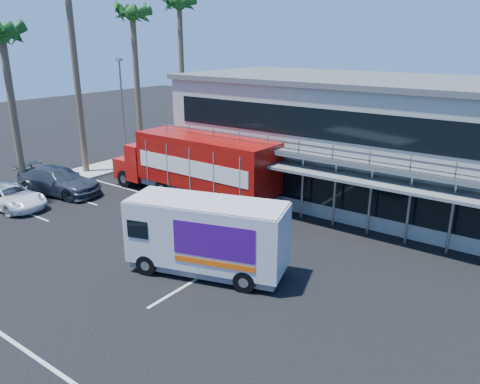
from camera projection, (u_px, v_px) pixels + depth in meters
The scene contains 12 objects.
ground at pixel (150, 272), 19.85m from camera, with size 120.00×120.00×0.00m, color black.
building at pixel (362, 138), 28.45m from camera, with size 22.40×12.00×7.30m.
curb_strip at pixel (64, 179), 32.86m from camera, with size 3.00×32.00×0.16m, color #A5A399.
palm_c at pixel (3, 43), 27.65m from camera, with size 2.80×2.80×10.75m.
palm_e at pixel (133, 23), 34.77m from camera, with size 2.80×2.80×12.25m.
palm_f at pixel (180, 13), 38.92m from camera, with size 2.80×2.80×13.25m.
light_pole_far at pixel (123, 108), 34.85m from camera, with size 0.50×0.25×8.09m.
red_truck at pixel (196, 164), 28.39m from camera, with size 11.84×3.03×3.97m.
white_van at pixel (207, 236), 19.31m from camera, with size 6.94×4.10×3.21m.
parked_car_c at pixel (11, 197), 27.27m from camera, with size 2.22×4.82×1.34m, color white.
parked_car_d at pixel (59, 181), 29.68m from camera, with size 2.37×5.82×1.69m, color #2E363E.
parked_car_e at pixel (165, 168), 32.96m from camera, with size 1.80×4.49×1.53m, color slate.
Camera 1 is at (13.63, -12.06, 9.44)m, focal length 35.00 mm.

